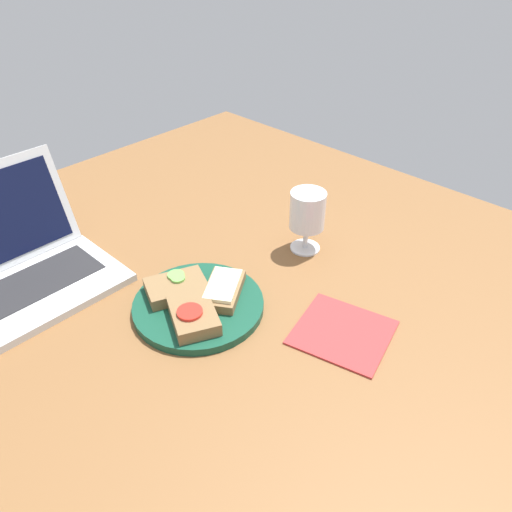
{
  "coord_description": "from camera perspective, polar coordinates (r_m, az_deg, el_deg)",
  "views": [
    {
      "loc": [
        -49.86,
        -58.95,
        65.35
      ],
      "look_at": [
        7.82,
        -4.01,
        8.0
      ],
      "focal_mm": 35.0,
      "sensor_mm": 36.0,
      "label": 1
    }
  ],
  "objects": [
    {
      "name": "napkin",
      "position": [
        0.9,
        9.86,
        -8.59
      ],
      "size": [
        18.47,
        19.1,
        0.4
      ],
      "primitive_type": "cube",
      "rotation": [
        0.0,
        0.0,
        0.24
      ],
      "color": "#B23333",
      "rests_on": "wooden_table"
    },
    {
      "name": "wooden_table",
      "position": [
        1.0,
        -4.76,
        -3.99
      ],
      "size": [
        140.0,
        140.0,
        3.0
      ],
      "primitive_type": "cube",
      "color": "brown",
      "rests_on": "ground"
    },
    {
      "name": "wine_glass",
      "position": [
        1.05,
        5.89,
        4.94
      ],
      "size": [
        7.47,
        7.47,
        13.74
      ],
      "color": "white",
      "rests_on": "wooden_table"
    },
    {
      "name": "sandwich_with_cheese",
      "position": [
        0.94,
        -3.78,
        -3.77
      ],
      "size": [
        12.93,
        11.41,
        2.58
      ],
      "color": "brown",
      "rests_on": "plate"
    },
    {
      "name": "plate",
      "position": [
        0.94,
        -6.59,
        -5.6
      ],
      "size": [
        24.29,
        24.29,
        1.59
      ],
      "primitive_type": "cylinder",
      "color": "#144733",
      "rests_on": "wooden_table"
    },
    {
      "name": "sandwich_with_cucumber",
      "position": [
        0.95,
        -9.08,
        -3.52
      ],
      "size": [
        13.12,
        11.33,
        2.85
      ],
      "color": "brown",
      "rests_on": "plate"
    },
    {
      "name": "laptop",
      "position": [
        1.07,
        -25.47,
        -0.98
      ],
      "size": [
        32.26,
        26.72,
        21.41
      ],
      "color": "silver",
      "rests_on": "wooden_table"
    },
    {
      "name": "sandwich_with_tomato",
      "position": [
        0.89,
        -7.18,
        -6.75
      ],
      "size": [
        11.46,
        12.78,
        3.06
      ],
      "color": "brown",
      "rests_on": "plate"
    }
  ]
}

